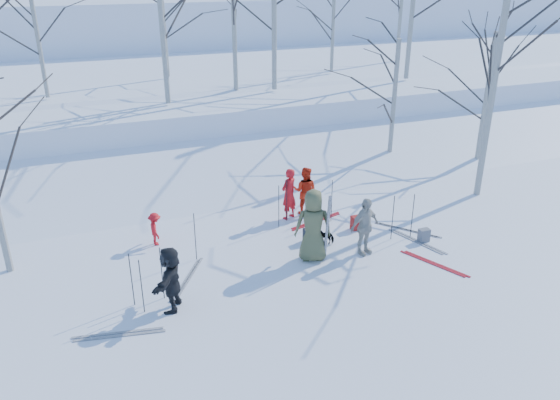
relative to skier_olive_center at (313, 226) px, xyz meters
name	(u,v)px	position (x,y,z in m)	size (l,w,h in m)	color
ground	(301,268)	(-0.46, -0.32, -0.98)	(120.00, 120.00, 0.00)	white
snow_ramp	(225,173)	(-0.46, 6.68, -0.83)	(70.00, 9.50, 1.40)	white
snow_plateau	(170,93)	(-0.46, 16.68, 0.02)	(70.00, 18.00, 2.20)	white
far_hill	(121,30)	(-0.46, 37.68, 1.02)	(90.00, 30.00, 6.00)	white
skier_olive_center	(313,226)	(0.00, 0.00, 0.00)	(0.96, 0.62, 1.96)	brown
skier_red_north	(289,194)	(0.38, 2.57, -0.18)	(0.58, 0.38, 1.60)	red
skier_redor_behind	(305,191)	(0.96, 2.68, -0.21)	(0.75, 0.58, 1.54)	red
skier_red_seated	(155,229)	(-3.70, 2.34, -0.51)	(0.61, 0.35, 0.95)	red
skier_cream_east	(365,227)	(1.41, -0.22, -0.18)	(0.94, 0.39, 1.60)	beige
skier_grey_west	(171,279)	(-3.88, -0.88, -0.21)	(1.43, 0.46, 1.55)	black
dog	(325,235)	(0.71, 0.72, -0.76)	(0.24, 0.53, 0.45)	black
upright_ski_left	(327,229)	(0.29, -0.23, -0.03)	(0.07, 0.02, 1.90)	silver
upright_ski_right	(327,228)	(0.31, -0.19, -0.03)	(0.07, 0.02, 1.90)	silver
ski_pair_a	(417,241)	(3.15, -0.21, -0.97)	(0.74, 1.88, 0.02)	silver
ski_pair_b	(434,264)	(2.85, -1.41, -0.97)	(0.95, 1.82, 0.02)	maroon
ski_pair_c	(189,278)	(-3.27, 0.26, -0.97)	(1.16, 1.73, 0.02)	silver
ski_pair_d	(119,334)	(-5.15, -1.43, -0.97)	(1.90, 0.55, 0.02)	silver
ski_pair_e	(316,221)	(1.06, 2.03, -0.97)	(1.88, 0.74, 0.02)	maroon
ski_pair_f	(408,230)	(3.31, 0.49, -0.97)	(1.34, 1.61, 0.02)	silver
ski_pole_a	(162,273)	(-4.00, -0.40, -0.31)	(0.02, 0.02, 1.34)	black
ski_pole_b	(132,280)	(-4.68, -0.43, -0.31)	(0.02, 0.02, 1.34)	black
ski_pole_c	(412,216)	(3.14, 0.12, -0.31)	(0.02, 0.02, 1.34)	black
ski_pole_d	(393,218)	(2.55, 0.20, -0.31)	(0.02, 0.02, 1.34)	black
ski_pole_e	(142,286)	(-4.52, -0.79, -0.31)	(0.02, 0.02, 1.34)	black
ski_pole_f	(287,200)	(0.25, 2.41, -0.31)	(0.02, 0.02, 1.34)	black
ski_pole_g	(332,201)	(1.49, 1.89, -0.31)	(0.02, 0.02, 1.34)	black
ski_pole_h	(279,207)	(-0.14, 2.07, -0.31)	(0.02, 0.02, 1.34)	black
ski_pole_i	(195,237)	(-2.86, 1.10, -0.31)	(0.02, 0.02, 1.34)	black
backpack_red	(357,223)	(1.94, 1.12, -0.77)	(0.32, 0.22, 0.42)	maroon
backpack_grey	(424,235)	(3.33, -0.24, -0.79)	(0.30, 0.20, 0.38)	slate
backpack_dark	(310,235)	(0.34, 0.91, -0.78)	(0.34, 0.24, 0.40)	black
birch_plateau_b	(164,22)	(-0.79, 14.96, 3.69)	(4.06, 4.06, 4.94)	silver
birch_plateau_e	(333,28)	(7.03, 13.20, 3.30)	(3.52, 3.52, 4.17)	silver
birch_plateau_f	(161,14)	(-1.80, 9.64, 4.50)	(5.20, 5.20, 6.57)	silver
birch_plateau_g	(401,6)	(12.16, 15.27, 4.05)	(4.57, 4.57, 5.67)	silver
birch_plateau_h	(274,6)	(2.93, 10.45, 4.62)	(5.36, 5.36, 6.81)	silver
birch_plateau_i	(234,19)	(1.37, 10.97, 4.09)	(4.62, 4.62, 5.75)	silver
birch_plateau_k	(38,37)	(-6.16, 12.39, 3.59)	(3.92, 3.92, 4.74)	silver
birch_edge_b	(493,92)	(7.02, 1.95, 2.50)	(5.48, 5.48, 6.97)	silver
birch_edge_c	(486,101)	(9.10, 4.47, 1.50)	(4.07, 4.07, 4.96)	silver
birch_edge_e	(394,104)	(5.82, 5.59, 1.39)	(3.92, 3.92, 4.74)	silver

